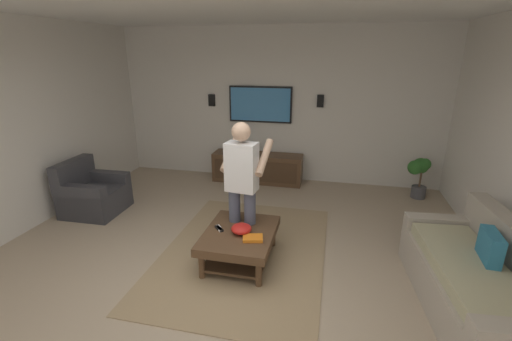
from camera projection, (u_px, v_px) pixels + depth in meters
ground_plane at (218, 289)px, 3.69m from camera, size 8.52×8.52×0.00m
wall_back_tv at (277, 106)px, 6.56m from camera, size 0.10×6.24×2.85m
area_rug at (244, 252)px, 4.37m from camera, size 2.79×1.97×0.01m
couch at (479, 283)px, 3.28m from camera, size 1.97×1.02×0.87m
armchair at (93, 195)px, 5.40m from camera, size 0.82×0.83×0.82m
coffee_table at (240, 239)px, 4.09m from camera, size 1.00×0.80×0.40m
media_console at (257, 168)px, 6.69m from camera, size 0.45×1.70×0.55m
tv at (260, 104)px, 6.53m from camera, size 0.05×1.19×0.67m
person_standing at (242, 181)px, 4.13m from camera, size 0.58×0.58×1.64m
potted_plant_tall at (419, 172)px, 5.91m from camera, size 0.33×0.37×0.69m
bowl at (241, 229)px, 4.00m from camera, size 0.24×0.24×0.11m
remote_white at (219, 228)px, 4.10m from camera, size 0.15×0.12×0.02m
remote_black at (219, 229)px, 4.09m from camera, size 0.13×0.14×0.02m
book at (253, 238)px, 3.87m from camera, size 0.20×0.25×0.04m
vase_round at (251, 148)px, 6.59m from camera, size 0.22×0.22×0.22m
wall_speaker_left at (320, 101)px, 6.28m from camera, size 0.06×0.12×0.22m
wall_speaker_right at (212, 100)px, 6.73m from camera, size 0.06×0.12×0.22m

